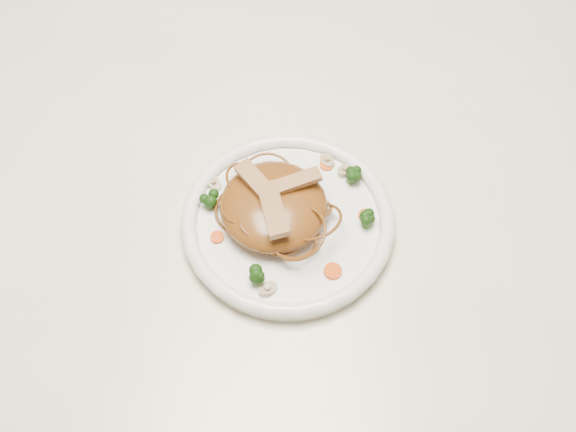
{
  "coord_description": "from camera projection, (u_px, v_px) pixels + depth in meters",
  "views": [
    {
      "loc": [
        -0.0,
        -0.6,
        1.6
      ],
      "look_at": [
        0.04,
        -0.09,
        0.78
      ],
      "focal_mm": 47.19,
      "sensor_mm": 36.0,
      "label": 1
    }
  ],
  "objects": [
    {
      "name": "mushroom_1",
      "position": [
        344.0,
        170.0,
        1.01
      ],
      "size": [
        0.03,
        0.03,
        0.01
      ],
      "primitive_type": "cylinder",
      "rotation": [
        0.0,
        0.0,
        0.87
      ],
      "color": "#BEB08E",
      "rests_on": "plate"
    },
    {
      "name": "mushroom_2",
      "position": [
        214.0,
        184.0,
        1.0
      ],
      "size": [
        0.03,
        0.03,
        0.01
      ],
      "primitive_type": "cylinder",
      "rotation": [
        0.0,
        0.0,
        -0.94
      ],
      "color": "#BEB08E",
      "rests_on": "plate"
    },
    {
      "name": "noodle_mound",
      "position": [
        274.0,
        206.0,
        0.96
      ],
      "size": [
        0.18,
        0.18,
        0.04
      ],
      "primitive_type": "ellipsoid",
      "rotation": [
        0.0,
        0.0,
        0.33
      ],
      "color": "brown",
      "rests_on": "plate"
    },
    {
      "name": "table",
      "position": [
        255.0,
        210.0,
        1.12
      ],
      "size": [
        1.2,
        0.8,
        0.75
      ],
      "color": "white",
      "rests_on": "ground"
    },
    {
      "name": "broccoli_2",
      "position": [
        256.0,
        274.0,
        0.92
      ],
      "size": [
        0.03,
        0.03,
        0.03
      ],
      "primitive_type": null,
      "rotation": [
        0.0,
        0.0,
        -0.25
      ],
      "color": "#18370B",
      "rests_on": "plate"
    },
    {
      "name": "carrot_1",
      "position": [
        217.0,
        237.0,
        0.96
      ],
      "size": [
        0.02,
        0.02,
        0.0
      ],
      "primitive_type": "cylinder",
      "rotation": [
        0.0,
        0.0,
        0.15
      ],
      "color": "red",
      "rests_on": "plate"
    },
    {
      "name": "broccoli_0",
      "position": [
        352.0,
        175.0,
        1.0
      ],
      "size": [
        0.02,
        0.02,
        0.03
      ],
      "primitive_type": null,
      "rotation": [
        0.0,
        0.0,
        0.06
      ],
      "color": "#18370B",
      "rests_on": "plate"
    },
    {
      "name": "carrot_0",
      "position": [
        327.0,
        164.0,
        1.02
      ],
      "size": [
        0.02,
        0.02,
        0.0
      ],
      "primitive_type": "cylinder",
      "rotation": [
        0.0,
        0.0,
        0.12
      ],
      "color": "red",
      "rests_on": "plate"
    },
    {
      "name": "carrot_4",
      "position": [
        333.0,
        271.0,
        0.94
      ],
      "size": [
        0.02,
        0.02,
        0.0
      ],
      "primitive_type": "cylinder",
      "rotation": [
        0.0,
        0.0,
        -0.08
      ],
      "color": "red",
      "rests_on": "plate"
    },
    {
      "name": "broccoli_3",
      "position": [
        367.0,
        220.0,
        0.96
      ],
      "size": [
        0.03,
        0.03,
        0.03
      ],
      "primitive_type": null,
      "rotation": [
        0.0,
        0.0,
        -0.32
      ],
      "color": "#18370B",
      "rests_on": "plate"
    },
    {
      "name": "chicken_a",
      "position": [
        298.0,
        181.0,
        0.95
      ],
      "size": [
        0.06,
        0.03,
        0.01
      ],
      "primitive_type": "cube",
      "rotation": [
        0.0,
        0.0,
        0.27
      ],
      "color": "#AB8151",
      "rests_on": "noodle_mound"
    },
    {
      "name": "carrot_3",
      "position": [
        261.0,
        174.0,
        1.01
      ],
      "size": [
        0.02,
        0.02,
        0.0
      ],
      "primitive_type": "cylinder",
      "rotation": [
        0.0,
        0.0,
        -0.12
      ],
      "color": "red",
      "rests_on": "plate"
    },
    {
      "name": "ground",
      "position": [
        266.0,
        366.0,
        1.67
      ],
      "size": [
        4.0,
        4.0,
        0.0
      ],
      "primitive_type": "plane",
      "color": "brown",
      "rests_on": "ground"
    },
    {
      "name": "plate",
      "position": [
        288.0,
        225.0,
        0.98
      ],
      "size": [
        0.34,
        0.34,
        0.02
      ],
      "primitive_type": "cylinder",
      "rotation": [
        0.0,
        0.0,
        0.28
      ],
      "color": "white",
      "rests_on": "table"
    },
    {
      "name": "mushroom_3",
      "position": [
        327.0,
        161.0,
        1.02
      ],
      "size": [
        0.03,
        0.03,
        0.01
      ],
      "primitive_type": "cylinder",
      "rotation": [
        0.0,
        0.0,
        2.0
      ],
      "color": "#BEB08E",
      "rests_on": "plate"
    },
    {
      "name": "chicken_c",
      "position": [
        273.0,
        209.0,
        0.92
      ],
      "size": [
        0.04,
        0.08,
        0.01
      ],
      "primitive_type": "cube",
      "rotation": [
        0.0,
        0.0,
        4.85
      ],
      "color": "#AB8151",
      "rests_on": "noodle_mound"
    },
    {
      "name": "mushroom_0",
      "position": [
        268.0,
        289.0,
        0.92
      ],
      "size": [
        0.03,
        0.03,
        0.01
      ],
      "primitive_type": "cylinder",
      "rotation": [
        0.0,
        0.0,
        0.55
      ],
      "color": "#BEB08E",
      "rests_on": "plate"
    },
    {
      "name": "carrot_2",
      "position": [
        365.0,
        215.0,
        0.98
      ],
      "size": [
        0.02,
        0.02,
        0.0
      ],
      "primitive_type": "cylinder",
      "rotation": [
        0.0,
        0.0,
        0.22
      ],
      "color": "red",
      "rests_on": "plate"
    },
    {
      "name": "broccoli_1",
      "position": [
        209.0,
        199.0,
        0.98
      ],
      "size": [
        0.03,
        0.03,
        0.03
      ],
      "primitive_type": null,
      "rotation": [
        0.0,
        0.0,
        -0.41
      ],
      "color": "#18370B",
      "rests_on": "plate"
    },
    {
      "name": "chicken_b",
      "position": [
        257.0,
        182.0,
        0.95
      ],
      "size": [
        0.06,
        0.07,
        0.01
      ],
      "primitive_type": "cube",
      "rotation": [
        0.0,
        0.0,
        2.14
      ],
      "color": "#AB8151",
      "rests_on": "noodle_mound"
    }
  ]
}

